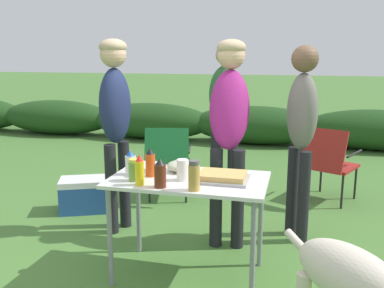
{
  "coord_description": "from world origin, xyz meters",
  "views": [
    {
      "loc": [
        0.73,
        -2.79,
        1.6
      ],
      "look_at": [
        -0.09,
        0.44,
        0.89
      ],
      "focal_mm": 40.0,
      "sensor_mm": 36.0,
      "label": 1
    }
  ],
  "objects_px": {
    "dog": "(359,288)",
    "camp_chair_near_hedge": "(168,159)",
    "standing_person_in_navy_coat": "(225,105)",
    "bbq_sauce_bottle": "(160,174)",
    "camp_chair_green_behind_table": "(329,161)",
    "paper_cup_stack": "(183,170)",
    "standing_person_with_beanie": "(115,111)",
    "plate_stack": "(147,167)",
    "relish_jar": "(134,170)",
    "spice_jar": "(194,176)",
    "standing_person_in_olive_jacket": "(302,123)",
    "hot_sauce_bottle": "(150,163)",
    "folding_table": "(189,189)",
    "cooler_box": "(84,195)",
    "mixing_bowl": "(181,166)",
    "standing_person_in_gray_fleece": "(229,114)",
    "mustard_bottle": "(140,171)",
    "food_tray": "(222,177)",
    "mayo_bottle": "(131,163)"
  },
  "relations": [
    {
      "from": "dog",
      "to": "camp_chair_near_hedge",
      "type": "bearing_deg",
      "value": -97.74
    },
    {
      "from": "standing_person_in_olive_jacket",
      "to": "standing_person_with_beanie",
      "type": "height_order",
      "value": "standing_person_with_beanie"
    },
    {
      "from": "mixing_bowl",
      "to": "dog",
      "type": "distance_m",
      "value": 1.55
    },
    {
      "from": "paper_cup_stack",
      "to": "mayo_bottle",
      "type": "xyz_separation_m",
      "value": [
        -0.4,
        0.05,
        0.01
      ]
    },
    {
      "from": "spice_jar",
      "to": "standing_person_in_gray_fleece",
      "type": "relative_size",
      "value": 0.11
    },
    {
      "from": "mixing_bowl",
      "to": "relish_jar",
      "type": "height_order",
      "value": "relish_jar"
    },
    {
      "from": "spice_jar",
      "to": "standing_person_in_olive_jacket",
      "type": "bearing_deg",
      "value": 59.77
    },
    {
      "from": "bbq_sauce_bottle",
      "to": "standing_person_with_beanie",
      "type": "bearing_deg",
      "value": 128.18
    },
    {
      "from": "paper_cup_stack",
      "to": "hot_sauce_bottle",
      "type": "height_order",
      "value": "hot_sauce_bottle"
    },
    {
      "from": "dog",
      "to": "camp_chair_near_hedge",
      "type": "height_order",
      "value": "camp_chair_near_hedge"
    },
    {
      "from": "camp_chair_green_behind_table",
      "to": "spice_jar",
      "type": "bearing_deg",
      "value": -88.96
    },
    {
      "from": "mixing_bowl",
      "to": "standing_person_in_gray_fleece",
      "type": "bearing_deg",
      "value": 62.12
    },
    {
      "from": "standing_person_with_beanie",
      "to": "cooler_box",
      "type": "bearing_deg",
      "value": 74.56
    },
    {
      "from": "mayo_bottle",
      "to": "plate_stack",
      "type": "bearing_deg",
      "value": 63.34
    },
    {
      "from": "folding_table",
      "to": "cooler_box",
      "type": "bearing_deg",
      "value": 143.63
    },
    {
      "from": "mixing_bowl",
      "to": "paper_cup_stack",
      "type": "bearing_deg",
      "value": -72.28
    },
    {
      "from": "folding_table",
      "to": "standing_person_in_gray_fleece",
      "type": "height_order",
      "value": "standing_person_in_gray_fleece"
    },
    {
      "from": "plate_stack",
      "to": "bbq_sauce_bottle",
      "type": "xyz_separation_m",
      "value": [
        0.23,
        -0.38,
        0.07
      ]
    },
    {
      "from": "camp_chair_near_hedge",
      "to": "paper_cup_stack",
      "type": "bearing_deg",
      "value": -82.2
    },
    {
      "from": "paper_cup_stack",
      "to": "spice_jar",
      "type": "relative_size",
      "value": 0.75
    },
    {
      "from": "standing_person_in_gray_fleece",
      "to": "camp_chair_near_hedge",
      "type": "height_order",
      "value": "standing_person_in_gray_fleece"
    },
    {
      "from": "hot_sauce_bottle",
      "to": "dog",
      "type": "height_order",
      "value": "hot_sauce_bottle"
    },
    {
      "from": "plate_stack",
      "to": "camp_chair_near_hedge",
      "type": "relative_size",
      "value": 0.28
    },
    {
      "from": "standing_person_in_olive_jacket",
      "to": "cooler_box",
      "type": "bearing_deg",
      "value": -128.76
    },
    {
      "from": "spice_jar",
      "to": "mustard_bottle",
      "type": "relative_size",
      "value": 0.94
    },
    {
      "from": "relish_jar",
      "to": "camp_chair_green_behind_table",
      "type": "distance_m",
      "value": 2.5
    },
    {
      "from": "folding_table",
      "to": "spice_jar",
      "type": "relative_size",
      "value": 5.61
    },
    {
      "from": "food_tray",
      "to": "cooler_box",
      "type": "bearing_deg",
      "value": 148.02
    },
    {
      "from": "bbq_sauce_bottle",
      "to": "camp_chair_green_behind_table",
      "type": "relative_size",
      "value": 0.23
    },
    {
      "from": "relish_jar",
      "to": "standing_person_in_olive_jacket",
      "type": "distance_m",
      "value": 1.51
    },
    {
      "from": "spice_jar",
      "to": "relish_jar",
      "type": "relative_size",
      "value": 1.28
    },
    {
      "from": "bbq_sauce_bottle",
      "to": "cooler_box",
      "type": "bearing_deg",
      "value": 134.8
    },
    {
      "from": "food_tray",
      "to": "bbq_sauce_bottle",
      "type": "bearing_deg",
      "value": -145.8
    },
    {
      "from": "cooler_box",
      "to": "paper_cup_stack",
      "type": "bearing_deg",
      "value": 118.02
    },
    {
      "from": "mixing_bowl",
      "to": "relish_jar",
      "type": "relative_size",
      "value": 1.41
    },
    {
      "from": "standing_person_in_navy_coat",
      "to": "hot_sauce_bottle",
      "type": "bearing_deg",
      "value": -108.44
    },
    {
      "from": "mustard_bottle",
      "to": "food_tray",
      "type": "bearing_deg",
      "value": 24.62
    },
    {
      "from": "mayo_bottle",
      "to": "standing_person_in_olive_jacket",
      "type": "bearing_deg",
      "value": 36.35
    },
    {
      "from": "relish_jar",
      "to": "standing_person_in_olive_jacket",
      "type": "xyz_separation_m",
      "value": [
        1.1,
        1.01,
        0.21
      ]
    },
    {
      "from": "mixing_bowl",
      "to": "standing_person_with_beanie",
      "type": "height_order",
      "value": "standing_person_with_beanie"
    },
    {
      "from": "paper_cup_stack",
      "to": "standing_person_with_beanie",
      "type": "height_order",
      "value": "standing_person_with_beanie"
    },
    {
      "from": "standing_person_in_navy_coat",
      "to": "camp_chair_near_hedge",
      "type": "xyz_separation_m",
      "value": [
        -0.54,
        -0.44,
        -0.56
      ]
    },
    {
      "from": "hot_sauce_bottle",
      "to": "camp_chair_near_hedge",
      "type": "height_order",
      "value": "hot_sauce_bottle"
    },
    {
      "from": "folding_table",
      "to": "mixing_bowl",
      "type": "height_order",
      "value": "mixing_bowl"
    },
    {
      "from": "bbq_sauce_bottle",
      "to": "standing_person_in_gray_fleece",
      "type": "height_order",
      "value": "standing_person_in_gray_fleece"
    },
    {
      "from": "relish_jar",
      "to": "standing_person_in_navy_coat",
      "type": "height_order",
      "value": "standing_person_in_navy_coat"
    },
    {
      "from": "plate_stack",
      "to": "relish_jar",
      "type": "relative_size",
      "value": 1.55
    },
    {
      "from": "mustard_bottle",
      "to": "standing_person_in_olive_jacket",
      "type": "xyz_separation_m",
      "value": [
        1.03,
        1.09,
        0.19
      ]
    },
    {
      "from": "food_tray",
      "to": "bbq_sauce_bottle",
      "type": "height_order",
      "value": "bbq_sauce_bottle"
    },
    {
      "from": "mixing_bowl",
      "to": "relish_jar",
      "type": "distance_m",
      "value": 0.4
    }
  ]
}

